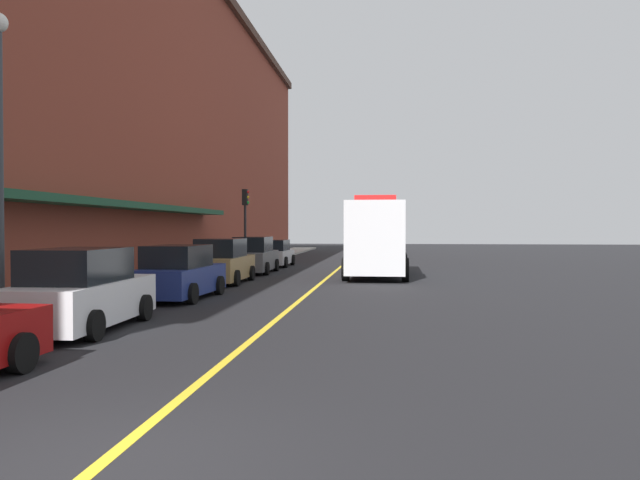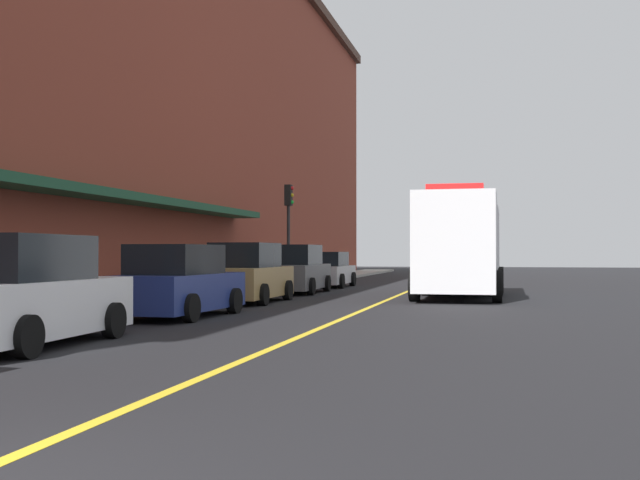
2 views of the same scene
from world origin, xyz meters
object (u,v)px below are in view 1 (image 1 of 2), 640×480
parked_car_1 (81,292)px  parked_car_2 (179,274)px  parked_car_5 (273,254)px  traffic_light_near (245,212)px  parked_car_3 (222,262)px  parking_meter_1 (194,257)px  box_truck (377,239)px  parking_meter_0 (226,252)px  parked_car_4 (254,256)px

parked_car_1 → parked_car_2: 5.98m
parked_car_5 → traffic_light_near: bearing=140.8°
parked_car_3 → parking_meter_1: size_ratio=3.33×
parked_car_3 → parked_car_1: bearing=179.5°
parked_car_5 → box_truck: size_ratio=0.50×
parked_car_3 → parking_meter_0: 5.61m
parking_meter_1 → traffic_light_near: (0.06, 8.98, 2.10)m
parked_car_3 → box_truck: size_ratio=0.53×
parked_car_4 → box_truck: bearing=-101.6°
parked_car_1 → parking_meter_1: parked_car_1 is taller
box_truck → parking_meter_1: box_truck is taller
parked_car_3 → parking_meter_1: bearing=71.5°
parked_car_2 → traffic_light_near: (-1.40, 14.98, 2.35)m
parked_car_3 → box_truck: box_truck is taller
parked_car_3 → parked_car_5: size_ratio=1.07×
parked_car_1 → parked_car_5: size_ratio=1.09×
box_truck → parking_meter_1: bearing=-61.1°
parked_car_2 → parked_car_3: 5.57m
parked_car_2 → parked_car_4: 11.21m
parked_car_1 → traffic_light_near: 21.12m
parked_car_1 → parking_meter_0: parked_car_1 is taller
traffic_light_near → parked_car_1: bearing=-86.6°
parking_meter_0 → traffic_light_near: (0.06, 3.96, 2.10)m
parked_car_1 → parked_car_2: bearing=-3.4°
parked_car_2 → parking_meter_0: bearing=9.3°
parked_car_2 → parked_car_5: parked_car_2 is taller
box_truck → traffic_light_near: size_ratio=1.94×
parked_car_3 → box_truck: 7.76m
parked_car_4 → parked_car_5: bearing=-0.9°
parked_car_1 → parked_car_2: parked_car_1 is taller
parked_car_4 → parked_car_1: bearing=178.5°
parked_car_3 → parked_car_5: 10.98m
parked_car_2 → parked_car_3: bearing=3.2°
parking_meter_1 → traffic_light_near: bearing=89.6°
parked_car_1 → box_truck: box_truck is taller
parked_car_1 → parking_meter_1: bearing=4.3°
parked_car_1 → traffic_light_near: size_ratio=1.05×
parked_car_2 → box_truck: size_ratio=0.52×
parked_car_5 → box_truck: bearing=-135.7°
parked_car_3 → parking_meter_1: 1.41m
parking_meter_0 → traffic_light_near: size_ratio=0.31×
parked_car_1 → parked_car_3: 11.55m
parking_meter_0 → traffic_light_near: traffic_light_near is taller
parked_car_3 → traffic_light_near: size_ratio=1.03×
parked_car_1 → box_truck: size_ratio=0.54×
box_truck → parking_meter_0: (-7.58, 0.94, -0.68)m
parking_meter_0 → parked_car_4: bearing=7.7°
parked_car_5 → parked_car_3: bearing=-179.8°
traffic_light_near → parked_car_4: bearing=-70.5°
parked_car_4 → parking_meter_1: (-1.40, -5.21, 0.21)m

